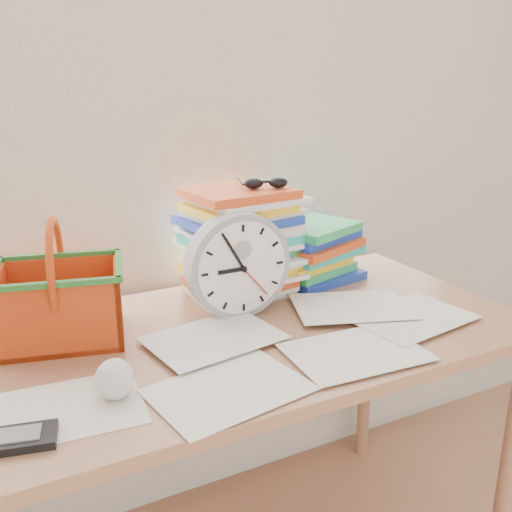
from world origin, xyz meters
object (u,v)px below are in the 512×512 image
desk (235,360)px  book_stack (311,251)px  paper_stack (243,242)px  clock (238,265)px  basket (58,282)px  calculator (9,440)px

desk → book_stack: bearing=32.7°
paper_stack → book_stack: bearing=2.7°
clock → basket: basket is taller
basket → calculator: size_ratio=1.85×
desk → clock: (0.05, 0.09, 0.21)m
book_stack → calculator: 0.99m
calculator → desk: bearing=36.2°
basket → calculator: basket is taller
paper_stack → clock: bearing=-120.6°
desk → paper_stack: paper_stack is taller
clock → calculator: 0.66m
clock → basket: size_ratio=0.95×
paper_stack → calculator: paper_stack is taller
paper_stack → clock: (-0.08, -0.13, -0.01)m
book_stack → clock: bearing=-154.7°
clock → calculator: bearing=-151.3°
desk → book_stack: size_ratio=4.90×
book_stack → calculator: bearing=-152.5°
clock → paper_stack: bearing=59.4°
desk → clock: bearing=58.9°
book_stack → basket: size_ratio=1.02×
basket → calculator: (-0.15, -0.37, -0.13)m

